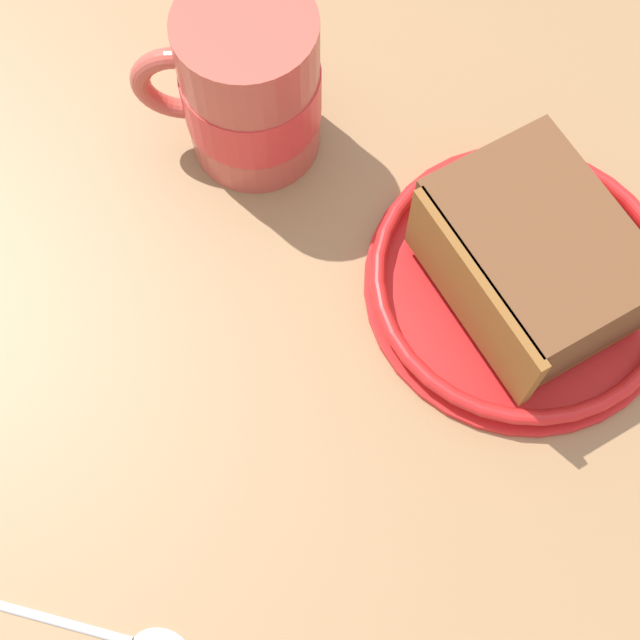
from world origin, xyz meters
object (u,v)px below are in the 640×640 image
object	(u,v)px
cake_slice	(536,264)
teaspoon	(113,636)
tea_mug	(248,87)
small_plate	(528,286)

from	to	relation	value
cake_slice	teaspoon	size ratio (longest dim) A/B	1.08
tea_mug	cake_slice	bearing A→B (deg)	98.22
teaspoon	tea_mug	bearing A→B (deg)	-149.47
cake_slice	teaspoon	world-z (taller)	cake_slice
tea_mug	teaspoon	bearing A→B (deg)	30.53
cake_slice	tea_mug	bearing A→B (deg)	-81.78
tea_mug	small_plate	bearing A→B (deg)	98.96
cake_slice	tea_mug	xyz separation A→B (cm)	(2.68, -18.55, 1.17)
small_plate	teaspoon	bearing A→B (deg)	-7.13
tea_mug	teaspoon	xyz separation A→B (cm)	(25.55, 15.07, -4.80)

